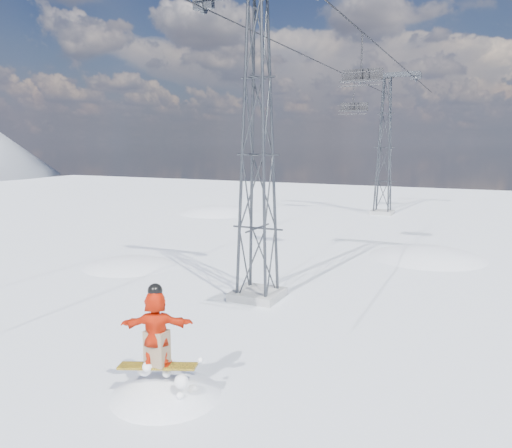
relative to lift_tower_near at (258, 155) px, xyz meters
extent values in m
plane|color=white|center=(-0.80, -8.00, -5.47)|extent=(120.00, 120.00, 0.00)
sphere|color=white|center=(-7.80, 2.00, -13.12)|extent=(16.00, 16.00, 16.00)
sphere|color=white|center=(5.20, 10.00, -14.97)|extent=(20.00, 20.00, 20.00)
sphere|color=white|center=(-12.80, 20.00, -15.87)|extent=(22.00, 22.00, 22.00)
cube|color=#999999|center=(0.00, 0.00, -5.32)|extent=(1.80, 1.80, 0.30)
cube|color=#33363C|center=(-2.20, 0.00, 5.58)|extent=(0.80, 0.25, 0.50)
cube|color=#999999|center=(0.00, 25.00, -5.32)|extent=(1.80, 1.80, 0.30)
cube|color=#33363C|center=(0.00, 25.00, 5.78)|extent=(5.00, 0.35, 0.35)
cube|color=#33363C|center=(-2.20, 25.00, 5.58)|extent=(0.80, 0.25, 0.50)
cube|color=#33363C|center=(2.20, 25.00, 5.58)|extent=(0.80, 0.25, 0.50)
cylinder|color=black|center=(-2.20, 11.50, 5.38)|extent=(0.06, 51.00, 0.06)
cylinder|color=black|center=(2.20, 11.50, 5.38)|extent=(0.06, 51.00, 0.06)
cube|color=gold|center=(1.13, -8.02, -4.60)|extent=(1.88, 0.87, 0.16)
imported|color=red|center=(1.13, -8.02, -3.69)|extent=(1.72, 1.23, 1.79)
cube|color=#80694F|center=(1.13, -8.02, -4.17)|extent=(0.62, 0.57, 0.82)
sphere|color=black|center=(1.13, -8.02, -2.81)|extent=(0.33, 0.33, 0.33)
cylinder|color=black|center=(2.20, 6.57, 4.32)|extent=(0.08, 0.08, 2.12)
cube|color=black|center=(2.20, 6.57, 3.26)|extent=(1.93, 0.43, 0.08)
cube|color=black|center=(2.20, 6.78, 3.55)|extent=(1.93, 0.06, 0.53)
cylinder|color=black|center=(2.20, 6.32, 3.02)|extent=(1.93, 0.06, 0.06)
cylinder|color=black|center=(2.20, 6.28, 3.60)|extent=(1.93, 0.05, 0.05)
cylinder|color=black|center=(-2.20, 22.99, 4.16)|extent=(0.09, 0.09, 2.45)
cube|color=black|center=(-2.20, 22.99, 2.93)|extent=(2.23, 0.50, 0.09)
cube|color=black|center=(-2.20, 23.24, 3.27)|extent=(2.23, 0.07, 0.61)
cylinder|color=black|center=(-2.20, 22.71, 2.65)|extent=(2.23, 0.07, 0.07)
cylinder|color=black|center=(-2.20, 22.66, 3.32)|extent=(2.23, 0.06, 0.06)
camera|label=1|loc=(7.71, -16.87, 0.50)|focal=35.00mm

